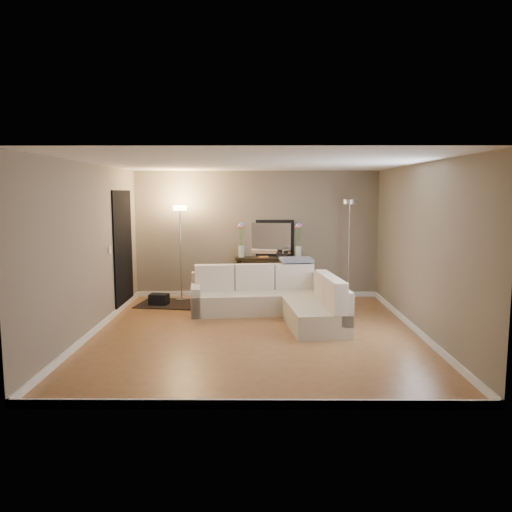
{
  "coord_description": "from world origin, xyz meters",
  "views": [
    {
      "loc": [
        0.04,
        -7.51,
        2.17
      ],
      "look_at": [
        0.0,
        0.8,
        1.1
      ],
      "focal_mm": 35.0,
      "sensor_mm": 36.0,
      "label": 1
    }
  ],
  "objects_px": {
    "sectional_sofa": "(278,299)",
    "floor_lamp_unlit": "(349,230)",
    "console_table": "(265,275)",
    "floor_lamp_lit": "(180,234)"
  },
  "relations": [
    {
      "from": "sectional_sofa",
      "to": "floor_lamp_unlit",
      "type": "xyz_separation_m",
      "value": [
        1.44,
        1.25,
        1.11
      ]
    },
    {
      "from": "floor_lamp_lit",
      "to": "sectional_sofa",
      "type": "bearing_deg",
      "value": -34.03
    },
    {
      "from": "sectional_sofa",
      "to": "floor_lamp_unlit",
      "type": "relative_size",
      "value": 1.31
    },
    {
      "from": "console_table",
      "to": "floor_lamp_lit",
      "type": "relative_size",
      "value": 0.74
    },
    {
      "from": "console_table",
      "to": "floor_lamp_lit",
      "type": "distance_m",
      "value": 1.91
    },
    {
      "from": "console_table",
      "to": "floor_lamp_lit",
      "type": "xyz_separation_m",
      "value": [
        -1.69,
        -0.24,
        0.86
      ]
    },
    {
      "from": "sectional_sofa",
      "to": "floor_lamp_unlit",
      "type": "distance_m",
      "value": 2.21
    },
    {
      "from": "sectional_sofa",
      "to": "floor_lamp_lit",
      "type": "bearing_deg",
      "value": 145.97
    },
    {
      "from": "floor_lamp_lit",
      "to": "floor_lamp_unlit",
      "type": "height_order",
      "value": "floor_lamp_unlit"
    },
    {
      "from": "console_table",
      "to": "floor_lamp_unlit",
      "type": "xyz_separation_m",
      "value": [
        1.65,
        -0.28,
        0.95
      ]
    }
  ]
}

